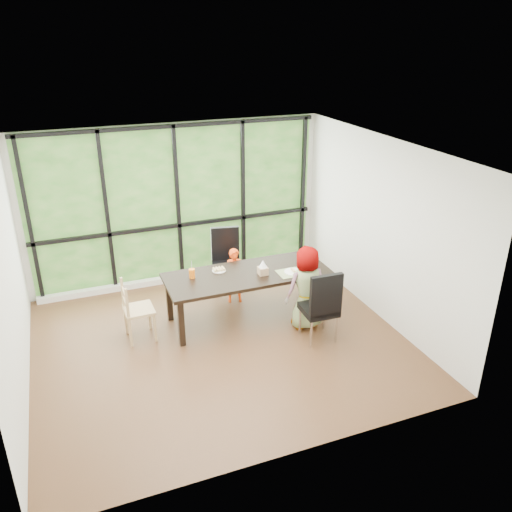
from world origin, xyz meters
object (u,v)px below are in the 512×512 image
object	(u,v)px
tissue_box	(263,271)
plate_far	(219,271)
green_cup	(314,267)
dining_table	(247,296)
chair_end_beech	(139,310)
plate_near	(293,272)
orange_cup	(192,273)
child_older	(307,288)
chair_interior_leather	(319,304)
white_mug	(313,257)
child_toddler	(235,276)
chair_window_leather	(227,262)

from	to	relation	value
tissue_box	plate_far	bearing A→B (deg)	148.66
green_cup	dining_table	bearing A→B (deg)	164.58
chair_end_beech	tissue_box	bearing A→B (deg)	-96.30
plate_far	green_cup	world-z (taller)	green_cup
plate_near	orange_cup	world-z (taller)	orange_cup
chair_end_beech	child_older	world-z (taller)	child_older
child_older	chair_interior_leather	bearing A→B (deg)	91.83
chair_end_beech	white_mug	bearing A→B (deg)	-90.55
child_toddler	chair_end_beech	bearing A→B (deg)	-149.01
green_cup	plate_far	bearing A→B (deg)	159.83
white_mug	tissue_box	distance (m)	0.95
dining_table	chair_window_leather	distance (m)	0.93
child_older	white_mug	distance (m)	0.75
green_cup	white_mug	bearing A→B (deg)	64.09
plate_far	orange_cup	world-z (taller)	orange_cup
child_toddler	white_mug	xyz separation A→B (m)	(1.12, -0.49, 0.34)
chair_window_leather	plate_far	size ratio (longest dim) A/B	5.28
child_older	tissue_box	bearing A→B (deg)	-39.11
chair_interior_leather	chair_end_beech	world-z (taller)	chair_interior_leather
dining_table	white_mug	world-z (taller)	white_mug
plate_far	white_mug	distance (m)	1.50
child_older	white_mug	xyz separation A→B (m)	(0.41, 0.61, 0.16)
plate_near	green_cup	size ratio (longest dim) A/B	2.28
dining_table	orange_cup	xyz separation A→B (m)	(-0.79, 0.14, 0.44)
chair_interior_leather	green_cup	xyz separation A→B (m)	(0.23, 0.63, 0.27)
chair_window_leather	chair_end_beech	distance (m)	1.82
plate_near	white_mug	size ratio (longest dim) A/B	3.22
chair_interior_leather	white_mug	world-z (taller)	chair_interior_leather
dining_table	chair_window_leather	xyz separation A→B (m)	(-0.02, 0.92, 0.17)
plate_far	plate_near	size ratio (longest dim) A/B	0.77
plate_far	tissue_box	distance (m)	0.66
dining_table	child_toddler	distance (m)	0.57
chair_end_beech	tissue_box	distance (m)	1.85
chair_window_leather	chair_interior_leather	bearing A→B (deg)	-55.55
child_older	tissue_box	xyz separation A→B (m)	(-0.51, 0.41, 0.18)
orange_cup	white_mug	xyz separation A→B (m)	(1.92, -0.07, -0.03)
green_cup	orange_cup	bearing A→B (deg)	166.93
orange_cup	chair_interior_leather	bearing A→B (deg)	-34.19
chair_window_leather	chair_interior_leather	xyz separation A→B (m)	(0.75, -1.81, 0.00)
plate_near	orange_cup	xyz separation A→B (m)	(-1.44, 0.37, 0.06)
chair_window_leather	chair_end_beech	xyz separation A→B (m)	(-1.59, -0.89, -0.09)
dining_table	orange_cup	distance (m)	0.92
child_older	tissue_box	size ratio (longest dim) A/B	9.36
chair_interior_leather	chair_end_beech	size ratio (longest dim) A/B	1.20
chair_end_beech	green_cup	distance (m)	2.61
child_toddler	tissue_box	world-z (taller)	child_toddler
plate_far	tissue_box	size ratio (longest dim) A/B	1.52
orange_cup	white_mug	world-z (taller)	orange_cup
dining_table	child_toddler	xyz separation A→B (m)	(0.00, 0.57, 0.08)
orange_cup	plate_near	bearing A→B (deg)	-14.35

